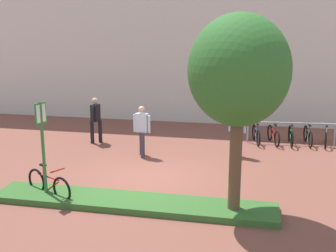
{
  "coord_description": "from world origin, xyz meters",
  "views": [
    {
      "loc": [
        2.85,
        -10.9,
        4.22
      ],
      "look_at": [
        0.35,
        1.01,
        1.34
      ],
      "focal_mm": 44.4,
      "sensor_mm": 36.0,
      "label": 1
    }
  ],
  "objects_px": {
    "bike_rack_cluster": "(291,135)",
    "bollard_steel": "(232,144)",
    "tree_sidewalk": "(239,72)",
    "bike_at_sign": "(49,184)",
    "parking_sign_post": "(42,136)",
    "person_shirt_white": "(237,128)",
    "person_casual_tan": "(142,128)",
    "person_suited_navy": "(96,117)"
  },
  "relations": [
    {
      "from": "parking_sign_post",
      "to": "person_casual_tan",
      "type": "relative_size",
      "value": 1.44
    },
    {
      "from": "bike_at_sign",
      "to": "bollard_steel",
      "type": "xyz_separation_m",
      "value": [
        4.36,
        4.4,
        0.1
      ]
    },
    {
      "from": "tree_sidewalk",
      "to": "person_suited_navy",
      "type": "height_order",
      "value": "tree_sidewalk"
    },
    {
      "from": "person_casual_tan",
      "to": "person_shirt_white",
      "type": "distance_m",
      "value": 3.18
    },
    {
      "from": "person_casual_tan",
      "to": "person_shirt_white",
      "type": "xyz_separation_m",
      "value": [
        3.11,
        0.67,
        0.0
      ]
    },
    {
      "from": "bike_rack_cluster",
      "to": "bike_at_sign",
      "type": "bearing_deg",
      "value": -134.69
    },
    {
      "from": "parking_sign_post",
      "to": "bike_rack_cluster",
      "type": "height_order",
      "value": "parking_sign_post"
    },
    {
      "from": "bollard_steel",
      "to": "person_casual_tan",
      "type": "xyz_separation_m",
      "value": [
        -2.97,
        -0.52,
        0.53
      ]
    },
    {
      "from": "person_casual_tan",
      "to": "bollard_steel",
      "type": "bearing_deg",
      "value": 9.96
    },
    {
      "from": "parking_sign_post",
      "to": "person_shirt_white",
      "type": "distance_m",
      "value": 6.51
    },
    {
      "from": "tree_sidewalk",
      "to": "bollard_steel",
      "type": "distance_m",
      "value": 5.29
    },
    {
      "from": "bollard_steel",
      "to": "bike_at_sign",
      "type": "bearing_deg",
      "value": -134.7
    },
    {
      "from": "bike_at_sign",
      "to": "person_casual_tan",
      "type": "height_order",
      "value": "person_casual_tan"
    },
    {
      "from": "bike_rack_cluster",
      "to": "bollard_steel",
      "type": "bearing_deg",
      "value": -134.66
    },
    {
      "from": "parking_sign_post",
      "to": "person_suited_navy",
      "type": "xyz_separation_m",
      "value": [
        -0.68,
        5.19,
        -0.64
      ]
    },
    {
      "from": "person_casual_tan",
      "to": "person_suited_navy",
      "type": "bearing_deg",
      "value": 149.4
    },
    {
      "from": "tree_sidewalk",
      "to": "person_suited_navy",
      "type": "distance_m",
      "value": 7.83
    },
    {
      "from": "person_shirt_white",
      "to": "tree_sidewalk",
      "type": "bearing_deg",
      "value": -88.09
    },
    {
      "from": "parking_sign_post",
      "to": "tree_sidewalk",
      "type": "bearing_deg",
      "value": 0.18
    },
    {
      "from": "tree_sidewalk",
      "to": "person_casual_tan",
      "type": "bearing_deg",
      "value": 129.76
    },
    {
      "from": "bike_at_sign",
      "to": "bike_rack_cluster",
      "type": "distance_m",
      "value": 9.1
    },
    {
      "from": "bollard_steel",
      "to": "person_suited_navy",
      "type": "height_order",
      "value": "person_suited_navy"
    },
    {
      "from": "person_casual_tan",
      "to": "bike_at_sign",
      "type": "bearing_deg",
      "value": -109.68
    },
    {
      "from": "bike_rack_cluster",
      "to": "person_casual_tan",
      "type": "relative_size",
      "value": 1.86
    },
    {
      "from": "person_suited_navy",
      "to": "person_shirt_white",
      "type": "distance_m",
      "value": 5.27
    },
    {
      "from": "tree_sidewalk",
      "to": "person_shirt_white",
      "type": "distance_m",
      "value": 5.15
    },
    {
      "from": "person_casual_tan",
      "to": "bike_rack_cluster",
      "type": "bearing_deg",
      "value": 27.31
    },
    {
      "from": "parking_sign_post",
      "to": "bike_rack_cluster",
      "type": "xyz_separation_m",
      "value": [
        6.45,
        6.52,
        -1.27
      ]
    },
    {
      "from": "tree_sidewalk",
      "to": "bike_at_sign",
      "type": "relative_size",
      "value": 2.95
    },
    {
      "from": "bollard_steel",
      "to": "person_suited_navy",
      "type": "distance_m",
      "value": 5.18
    },
    {
      "from": "person_shirt_white",
      "to": "person_suited_navy",
      "type": "bearing_deg",
      "value": 173.61
    },
    {
      "from": "person_shirt_white",
      "to": "bike_rack_cluster",
      "type": "bearing_deg",
      "value": 45.26
    },
    {
      "from": "bollard_steel",
      "to": "person_shirt_white",
      "type": "bearing_deg",
      "value": 46.48
    },
    {
      "from": "tree_sidewalk",
      "to": "bike_rack_cluster",
      "type": "height_order",
      "value": "tree_sidewalk"
    },
    {
      "from": "bike_at_sign",
      "to": "person_casual_tan",
      "type": "bearing_deg",
      "value": 70.32
    },
    {
      "from": "bike_at_sign",
      "to": "person_shirt_white",
      "type": "xyz_separation_m",
      "value": [
        4.5,
        4.55,
        0.63
      ]
    },
    {
      "from": "person_suited_navy",
      "to": "person_shirt_white",
      "type": "bearing_deg",
      "value": -6.39
    },
    {
      "from": "person_suited_navy",
      "to": "person_casual_tan",
      "type": "bearing_deg",
      "value": -30.6
    },
    {
      "from": "parking_sign_post",
      "to": "person_casual_tan",
      "type": "distance_m",
      "value": 4.24
    },
    {
      "from": "bollard_steel",
      "to": "person_suited_navy",
      "type": "bearing_deg",
      "value": 171.78
    },
    {
      "from": "tree_sidewalk",
      "to": "person_casual_tan",
      "type": "height_order",
      "value": "tree_sidewalk"
    },
    {
      "from": "bike_at_sign",
      "to": "bollard_steel",
      "type": "bearing_deg",
      "value": 45.3
    }
  ]
}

